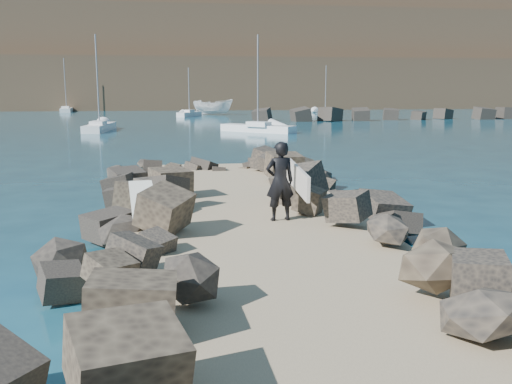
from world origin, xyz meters
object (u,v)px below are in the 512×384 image
Objects in this scene: surfboard_resting at (143,204)px; sailboat_b at (189,114)px; boat_imported at (213,107)px; surfer_with_board at (282,181)px.

sailboat_b is at bearing 81.40° from surfboard_resting.
boat_imported is 6.39m from sailboat_b.
surfer_with_board is at bearing -89.63° from sailboat_b.
surfboard_resting is 0.98× the size of surfer_with_board.
sailboat_b is at bearing 90.37° from surfer_with_board.
boat_imported is 0.87× the size of sailboat_b.
sailboat_b reaches higher than boat_imported.
boat_imported is at bearing 78.68° from surfboard_resting.
surfboard_resting is at bearing -170.23° from boat_imported.
surfboard_resting is 3.48m from surfer_with_board.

